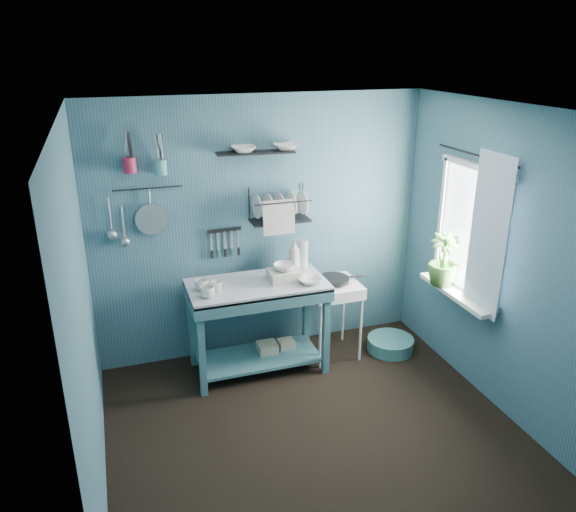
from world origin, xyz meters
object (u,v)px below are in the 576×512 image
object	(u,v)px
work_counter	(258,327)
storage_tin_large	(267,354)
mug_left	(207,292)
mug_right	(202,285)
water_bottle	(303,254)
utensil_cup_teal	(160,167)
utensil_cup_magenta	(130,165)
hotplate_stand	(332,319)
mug_mid	(217,286)
dish_rack	(280,205)
frying_pan	(334,279)
storage_tin_small	(286,350)
colander	(151,219)
wash_tub	(284,275)
soap_bottle	(294,255)
potted_plant	(444,260)
floor_basin	(390,344)

from	to	relation	value
work_counter	storage_tin_large	size ratio (longest dim) A/B	5.68
mug_left	mug_right	size ratio (longest dim) A/B	1.00
water_bottle	utensil_cup_teal	world-z (taller)	utensil_cup_teal
water_bottle	utensil_cup_magenta	world-z (taller)	utensil_cup_magenta
hotplate_stand	utensil_cup_teal	bearing A→B (deg)	160.27
utensil_cup_magenta	mug_mid	bearing A→B (deg)	-34.00
mug_right	dish_rack	distance (m)	1.04
frying_pan	storage_tin_small	distance (m)	0.84
utensil_cup_magenta	dish_rack	bearing A→B (deg)	-2.20
utensil_cup_teal	mug_right	bearing A→B (deg)	-55.89
water_bottle	colander	world-z (taller)	colander
wash_tub	utensil_cup_teal	world-z (taller)	utensil_cup_teal
mug_mid	utensil_cup_magenta	xyz separation A→B (m)	(-0.61, 0.41, 1.02)
soap_bottle	dish_rack	bearing A→B (deg)	136.75
mug_left	potted_plant	xyz separation A→B (m)	(2.11, -0.28, 0.14)
soap_bottle	storage_tin_large	bearing A→B (deg)	-154.89
mug_left	storage_tin_small	world-z (taller)	mug_left
mug_left	utensil_cup_magenta	distance (m)	1.25
water_bottle	hotplate_stand	xyz separation A→B (m)	(0.24, -0.18, -0.64)
dish_rack	colander	bearing A→B (deg)	173.24
wash_tub	utensil_cup_teal	xyz separation A→B (m)	(-0.99, 0.37, 0.98)
mug_mid	potted_plant	bearing A→B (deg)	-10.71
work_counter	soap_bottle	distance (m)	0.75
mug_mid	dish_rack	xyz separation A→B (m)	(0.69, 0.36, 0.58)
work_counter	storage_tin_large	xyz separation A→B (m)	(0.10, 0.05, -0.33)
utensil_cup_magenta	storage_tin_large	xyz separation A→B (m)	(1.09, -0.30, -1.84)
water_bottle	floor_basin	distance (m)	1.31
utensil_cup_magenta	floor_basin	size ratio (longest dim) A/B	0.28
mug_left	utensil_cup_magenta	bearing A→B (deg)	134.89
soap_bottle	water_bottle	bearing A→B (deg)	11.31
floor_basin	work_counter	bearing A→B (deg)	175.97
work_counter	dish_rack	distance (m)	1.15
work_counter	soap_bottle	xyz separation A→B (m)	(0.42, 0.20, 0.59)
wash_tub	storage_tin_small	distance (m)	0.84
utensil_cup_magenta	storage_tin_large	size ratio (longest dim) A/B	0.59
work_counter	floor_basin	world-z (taller)	work_counter
soap_bottle	frying_pan	bearing A→B (deg)	-24.63
storage_tin_large	water_bottle	bearing A→B (deg)	22.04
wash_tub	utensil_cup_teal	distance (m)	1.44
storage_tin_large	mug_right	bearing A→B (deg)	-175.24
mug_left	dish_rack	distance (m)	1.08
frying_pan	utensil_cup_teal	xyz separation A→B (m)	(-1.50, 0.31, 1.12)
soap_bottle	storage_tin_small	distance (m)	0.95
hotplate_stand	floor_basin	world-z (taller)	hotplate_stand
frying_pan	storage_tin_large	xyz separation A→B (m)	(-0.66, 0.01, -0.69)
colander	floor_basin	size ratio (longest dim) A/B	0.60
water_bottle	frying_pan	xyz separation A→B (m)	(0.24, -0.18, -0.22)
wash_tub	storage_tin_large	distance (m)	0.84
storage_tin_small	utensil_cup_magenta	bearing A→B (deg)	168.15
frying_pan	utensil_cup_teal	bearing A→B (deg)	168.40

